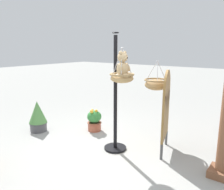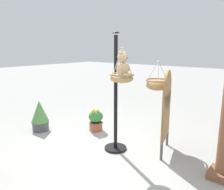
# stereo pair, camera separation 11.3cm
# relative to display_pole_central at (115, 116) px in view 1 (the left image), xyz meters

# --- Properties ---
(ground_plane) EXTENTS (40.00, 40.00, 0.00)m
(ground_plane) POSITION_rel_display_pole_central_xyz_m (0.24, -0.05, -0.68)
(ground_plane) COLOR #9E9E99
(display_pole_central) EXTENTS (0.44, 0.44, 2.26)m
(display_pole_central) POSITION_rel_display_pole_central_xyz_m (0.00, 0.00, 0.00)
(display_pole_central) COLOR black
(display_pole_central) RESTS_ON ground
(hanging_basket_with_teddy) EXTENTS (0.43, 0.43, 0.61)m
(hanging_basket_with_teddy) POSITION_rel_display_pole_central_xyz_m (0.15, 0.25, 0.79)
(hanging_basket_with_teddy) COLOR tan
(teddy_bear) EXTENTS (0.31, 0.27, 0.46)m
(teddy_bear) POSITION_rel_display_pole_central_xyz_m (0.15, 0.27, 0.99)
(teddy_bear) COLOR tan
(hanging_basket_left_high) EXTENTS (0.51, 0.51, 0.61)m
(hanging_basket_left_high) POSITION_rel_display_pole_central_xyz_m (-0.89, 0.41, 0.56)
(hanging_basket_left_high) COLOR #A37F51
(potted_plant_fern_front) EXTENTS (0.43, 0.43, 0.74)m
(potted_plant_fern_front) POSITION_rel_display_pole_central_xyz_m (0.33, -2.07, -0.31)
(potted_plant_fern_front) COLOR #4C4C51
(potted_plant_fern_front) RESTS_ON ground
(potted_plant_bushy_green) EXTENTS (0.35, 0.35, 0.55)m
(potted_plant_bushy_green) POSITION_rel_display_pole_central_xyz_m (-0.51, -1.00, -0.42)
(potted_plant_bushy_green) COLOR #AD563D
(potted_plant_bushy_green) RESTS_ON ground
(display_sign_board) EXTENTS (0.74, 0.25, 1.60)m
(display_sign_board) POSITION_rel_display_pole_central_xyz_m (-0.49, 0.82, 0.25)
(display_sign_board) COLOR olive
(display_sign_board) RESTS_ON ground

